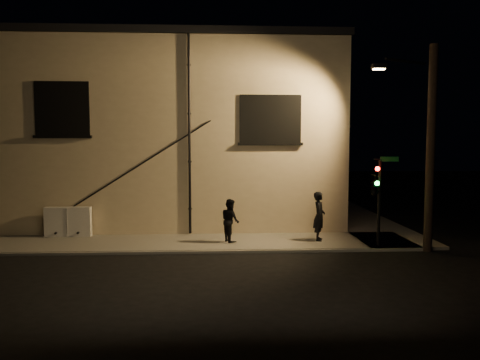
{
  "coord_description": "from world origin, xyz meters",
  "views": [
    {
      "loc": [
        -0.69,
        -16.74,
        4.06
      ],
      "look_at": [
        0.26,
        1.8,
        2.51
      ],
      "focal_mm": 35.0,
      "sensor_mm": 36.0,
      "label": 1
    }
  ],
  "objects": [
    {
      "name": "streetlamp_pole",
      "position": [
        7.02,
        -0.06,
        3.97
      ],
      "size": [
        2.03,
        1.4,
        7.52
      ],
      "color": "black",
      "rests_on": "ground"
    },
    {
      "name": "pedestrian_b",
      "position": [
        -0.14,
        1.38,
        0.96
      ],
      "size": [
        0.9,
        1.0,
        1.69
      ],
      "primitive_type": "imported",
      "rotation": [
        0.0,
        0.0,
        1.96
      ],
      "color": "black",
      "rests_on": "sidewalk"
    },
    {
      "name": "ground",
      "position": [
        0.0,
        0.0,
        0.0
      ],
      "size": [
        90.0,
        90.0,
        0.0
      ],
      "primitive_type": "plane",
      "color": "black"
    },
    {
      "name": "building",
      "position": [
        -3.0,
        8.99,
        4.4
      ],
      "size": [
        16.2,
        12.23,
        8.8
      ],
      "color": "beige",
      "rests_on": "ground"
    },
    {
      "name": "sidewalk",
      "position": [
        1.22,
        4.39,
        0.06
      ],
      "size": [
        21.0,
        16.0,
        0.12
      ],
      "color": "slate",
      "rests_on": "ground"
    },
    {
      "name": "utility_cabinet",
      "position": [
        -6.82,
        2.7,
        0.73
      ],
      "size": [
        1.87,
        0.31,
        1.23
      ],
      "primitive_type": "cube",
      "color": "white",
      "rests_on": "sidewalk"
    },
    {
      "name": "pedestrian_a",
      "position": [
        3.39,
        1.42,
        1.09
      ],
      "size": [
        0.61,
        0.79,
        1.94
      ],
      "primitive_type": "imported",
      "rotation": [
        0.0,
        0.0,
        1.35
      ],
      "color": "black",
      "rests_on": "sidewalk"
    },
    {
      "name": "traffic_signal",
      "position": [
        5.23,
        0.3,
        2.38
      ],
      "size": [
        1.23,
        1.97,
        3.36
      ],
      "color": "black",
      "rests_on": "sidewalk"
    }
  ]
}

